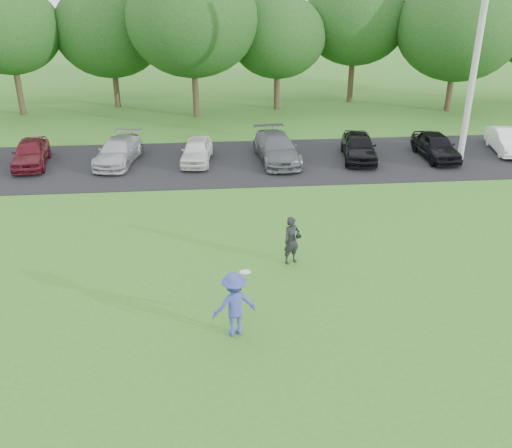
{
  "coord_description": "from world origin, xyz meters",
  "views": [
    {
      "loc": [
        -1.38,
        -12.26,
        8.81
      ],
      "look_at": [
        0.0,
        3.5,
        1.3
      ],
      "focal_mm": 40.0,
      "sensor_mm": 36.0,
      "label": 1
    }
  ],
  "objects": [
    {
      "name": "tree_row",
      "position": [
        1.51,
        22.76,
        4.91
      ],
      "size": [
        42.39,
        9.85,
        8.64
      ],
      "color": "#38281C",
      "rests_on": "ground"
    },
    {
      "name": "frisbee_player",
      "position": [
        -0.87,
        -0.24,
        0.88
      ],
      "size": [
        1.27,
        0.94,
        1.91
      ],
      "color": "#373F9B",
      "rests_on": "ground"
    },
    {
      "name": "parking_lot",
      "position": [
        0.0,
        13.0,
        0.01
      ],
      "size": [
        32.0,
        6.5,
        0.03
      ],
      "primitive_type": "cube",
      "color": "black",
      "rests_on": "ground"
    },
    {
      "name": "ground",
      "position": [
        0.0,
        0.0,
        0.0
      ],
      "size": [
        100.0,
        100.0,
        0.0
      ],
      "primitive_type": "plane",
      "color": "#356F1F",
      "rests_on": "ground"
    },
    {
      "name": "camera_bystander",
      "position": [
        1.1,
        3.32,
        0.78
      ],
      "size": [
        0.67,
        0.58,
        1.55
      ],
      "color": "black",
      "rests_on": "ground"
    },
    {
      "name": "parked_cars",
      "position": [
        -0.97,
        13.05,
        0.62
      ],
      "size": [
        28.23,
        4.82,
        1.25
      ],
      "color": "silver",
      "rests_on": "parking_lot"
    },
    {
      "name": "utility_pole",
      "position": [
        10.1,
        11.7,
        4.88
      ],
      "size": [
        0.28,
        0.28,
        9.75
      ],
      "primitive_type": "cylinder",
      "color": "#AFAEA9",
      "rests_on": "ground"
    }
  ]
}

